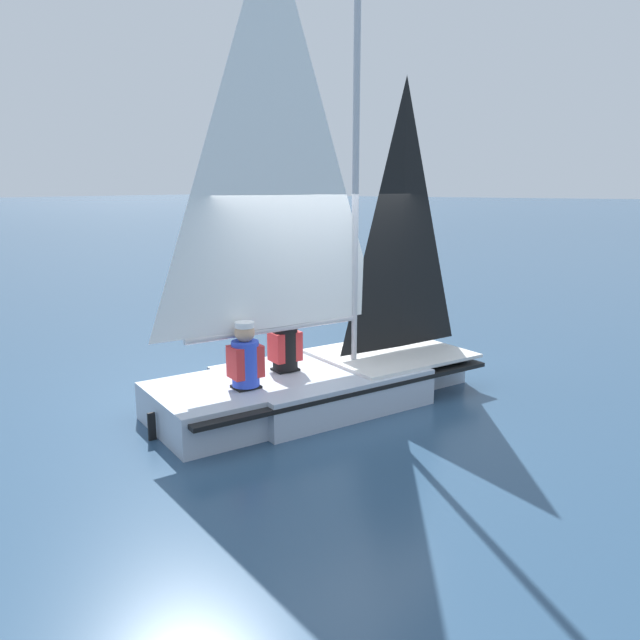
% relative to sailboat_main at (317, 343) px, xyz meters
% --- Properties ---
extents(ground_plane, '(260.00, 260.00, 0.00)m').
position_rel_sailboat_main_xyz_m(ground_plane, '(0.04, -0.02, -0.75)').
color(ground_plane, '#2D4C6B').
extents(sailboat_main, '(4.32, 3.11, 5.44)m').
position_rel_sailboat_main_xyz_m(sailboat_main, '(0.00, 0.00, 0.00)').
color(sailboat_main, '#B2BCCC').
rests_on(sailboat_main, ground_plane).
extents(sailor_helm, '(0.42, 0.39, 1.16)m').
position_rel_sailboat_main_xyz_m(sailor_helm, '(-0.26, 0.28, -0.13)').
color(sailor_helm, black).
rests_on(sailor_helm, ground_plane).
extents(sailor_crew, '(0.42, 0.39, 1.16)m').
position_rel_sailboat_main_xyz_m(sailor_crew, '(-1.02, 0.26, -0.12)').
color(sailor_crew, black).
rests_on(sailor_crew, ground_plane).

